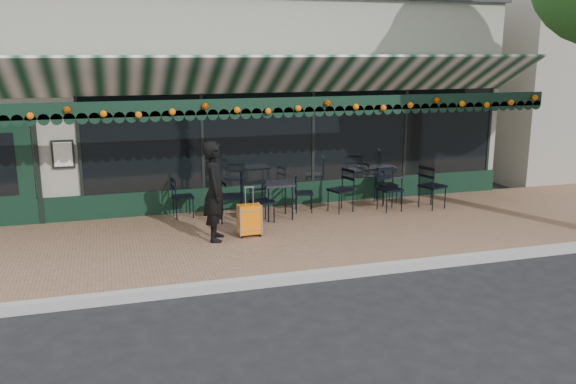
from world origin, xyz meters
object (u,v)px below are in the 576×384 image
object	(u,v)px
chair_a_left	(341,190)
cafe_table_b	(277,186)
chair_solo	(183,197)
woman	(215,191)
cafe_table_a	(389,178)
chair_a_extra	(433,187)
chair_b_front	(262,202)
chair_b_left	(231,197)
chair_b_right	(304,193)
chair_a_right	(387,185)
chair_a_front	(390,190)
suitcase	(250,220)

from	to	relation	value
chair_a_left	cafe_table_b	bearing A→B (deg)	-103.27
cafe_table_b	chair_solo	size ratio (longest dim) A/B	0.88
woman	cafe_table_a	world-z (taller)	woman
chair_a_extra	chair_b_front	size ratio (longest dim) A/B	1.15
chair_a_extra	chair_b_left	size ratio (longest dim) A/B	0.96
cafe_table_a	chair_a_left	world-z (taller)	chair_a_left
cafe_table_b	chair_b_right	world-z (taller)	chair_b_right
chair_a_right	chair_a_front	size ratio (longest dim) A/B	0.87
suitcase	chair_b_front	xyz separation A→B (m)	(0.45, 0.83, 0.10)
suitcase	chair_solo	xyz separation A→B (m)	(-0.99, 1.68, 0.10)
cafe_table_a	chair_b_right	distance (m)	2.00
woman	chair_b_right	distance (m)	2.59
chair_a_left	chair_a_right	bearing A→B (deg)	91.12
cafe_table_b	chair_b_front	bearing A→B (deg)	-148.35
suitcase	chair_a_front	distance (m)	3.38
chair_a_front	chair_b_right	size ratio (longest dim) A/B	1.15
cafe_table_b	chair_a_right	bearing A→B (deg)	11.33
chair_a_front	chair_a_right	bearing A→B (deg)	62.58
woman	chair_b_front	world-z (taller)	woman
cafe_table_a	chair_a_front	xyz separation A→B (m)	(-0.24, -0.57, -0.13)
chair_a_left	chair_solo	size ratio (longest dim) A/B	1.10
suitcase	cafe_table_b	distance (m)	1.38
chair_a_right	chair_a_extra	xyz separation A→B (m)	(0.71, -0.72, 0.08)
woman	suitcase	xyz separation A→B (m)	(0.62, 0.03, -0.58)
chair_a_extra	chair_b_right	bearing A→B (deg)	60.92
chair_solo	woman	bearing A→B (deg)	-172.14
chair_a_left	chair_b_front	world-z (taller)	chair_a_left
cafe_table_a	chair_a_left	bearing A→B (deg)	-164.83
chair_b_front	chair_a_left	bearing A→B (deg)	-4.75
cafe_table_b	chair_a_front	bearing A→B (deg)	-2.87
woman	chair_solo	world-z (taller)	woman
cafe_table_b	chair_b_front	world-z (taller)	chair_b_front
chair_a_extra	chair_b_right	world-z (taller)	chair_a_extra
chair_a_left	chair_b_front	distance (m)	1.81
cafe_table_b	chair_b_left	xyz separation A→B (m)	(-0.93, 0.02, -0.16)
suitcase	chair_b_left	distance (m)	1.10
chair_a_right	chair_a_extra	distance (m)	1.02
chair_a_front	chair_b_front	distance (m)	2.79
chair_b_right	chair_b_front	size ratio (longest dim) A/B	0.95
suitcase	cafe_table_b	size ratio (longest dim) A/B	1.27
chair_a_right	cafe_table_a	bearing A→B (deg)	168.48
chair_a_right	chair_a_left	bearing A→B (deg)	106.02
cafe_table_a	chair_a_front	world-z (taller)	chair_a_front
chair_a_left	chair_solo	xyz separation A→B (m)	(-3.21, 0.51, -0.04)
chair_b_left	chair_b_front	bearing A→B (deg)	74.27
chair_a_right	chair_solo	size ratio (longest dim) A/B	0.96
woman	chair_a_extra	world-z (taller)	woman
chair_a_extra	suitcase	bearing A→B (deg)	83.45
woman	cafe_table_b	world-z (taller)	woman
woman	chair_a_left	bearing A→B (deg)	-53.69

